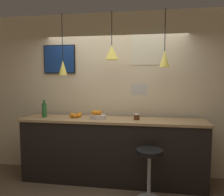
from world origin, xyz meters
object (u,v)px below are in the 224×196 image
Objects in this scene: juice_bottle at (44,110)px; spread_jar at (137,117)px; mounted_tv at (59,59)px; bar_stool at (149,165)px; fruit_bowl at (98,115)px.

juice_bottle reaches higher than spread_jar.
spread_jar is 1.78m from mounted_tv.
mounted_tv reaches higher than juice_bottle.
fruit_bowl is (-0.85, 0.50, 0.60)m from bar_stool.
fruit_bowl is 0.87× the size of juice_bottle.
juice_bottle is 1.60m from spread_jar.
bar_stool is 2.43m from mounted_tv.
spread_jar is (1.60, 0.00, -0.08)m from juice_bottle.
fruit_bowl is 0.44× the size of mounted_tv.
spread_jar is (0.65, 0.01, -0.01)m from fruit_bowl.
fruit_bowl is 0.95m from juice_bottle.
juice_bottle is at bearing 179.43° from fruit_bowl.
fruit_bowl is at bearing -24.76° from mounted_tv.
bar_stool is 1.16m from fruit_bowl.
juice_bottle is (-1.80, 0.51, 0.67)m from bar_stool.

